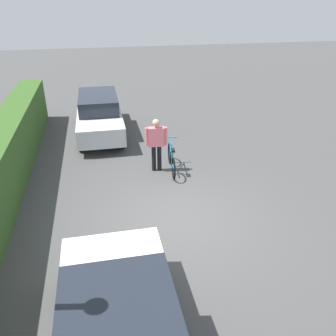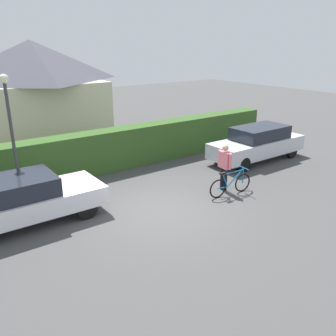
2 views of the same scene
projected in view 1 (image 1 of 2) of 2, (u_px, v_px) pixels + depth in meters
ground_plane at (178, 219)px, 8.50m from camera, size 60.00×60.00×0.00m
parked_car_far at (99, 114)px, 13.35m from camera, size 4.60×1.62×1.50m
bicycle at (171, 159)px, 10.66m from camera, size 1.74×0.50×0.90m
person_rider at (156, 141)px, 10.40m from camera, size 0.24×0.67×1.66m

